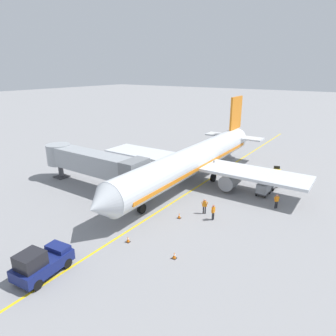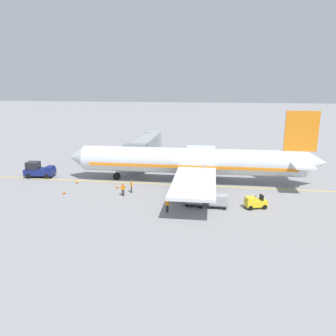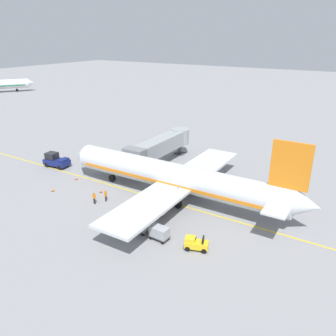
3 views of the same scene
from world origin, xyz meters
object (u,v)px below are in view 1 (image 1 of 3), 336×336
Objects in this scene: jet_bridge at (92,162)px; baggage_tug_lead at (277,174)px; ground_crew_marshaller at (277,200)px; baggage_cart_second_in_train at (272,182)px; safety_cone_nose_right at (179,216)px; baggage_cart_front at (264,188)px; ground_crew_wing_walker at (213,211)px; parked_airliner at (193,160)px; pushback_tractor at (41,263)px; ground_crew_loader at (205,205)px; safety_cone_wing_tip at (174,255)px; safety_cone_nose_left at (128,239)px.

baggage_tug_lead is (-19.33, -17.15, -2.75)m from jet_bridge.
baggage_cart_second_in_train is at bearing -69.08° from ground_crew_marshaller.
baggage_cart_second_in_train is at bearing -111.94° from safety_cone_nose_right.
ground_crew_wing_walker is (2.31, 9.42, 0.00)m from baggage_cart_front.
pushback_tractor is at bearing 91.05° from parked_airliner.
safety_cone_nose_right is at bearing 68.06° from baggage_cart_second_in_train.
ground_crew_loader is 2.86× the size of safety_cone_nose_right.
parked_airliner reaches higher than ground_crew_marshaller.
ground_crew_marshaller is (-6.11, -5.74, 0.00)m from ground_crew_loader.
ground_crew_loader is (-15.92, -1.40, -2.51)m from jet_bridge.
ground_crew_marshaller is 2.86× the size of safety_cone_wing_tip.
safety_cone_nose_right is at bearing 55.93° from ground_crew_loader.
baggage_tug_lead is 7.10m from baggage_cart_front.
safety_cone_wing_tip is (-7.18, -7.47, -0.81)m from pushback_tractor.
parked_airliner is 11.38m from ground_crew_wing_walker.
baggage_cart_front is 1.73× the size of ground_crew_loader.
ground_crew_marshaller is (-2.37, 2.92, 0.00)m from baggage_cart_front.
ground_crew_wing_walker is 1.61m from ground_crew_loader.
parked_airliner is at bearing -65.13° from safety_cone_wing_tip.
safety_cone_wing_tip is at bearing 114.87° from parked_airliner.
pushback_tractor is 24.78m from ground_crew_marshaller.
baggage_cart_second_in_train is 1.73× the size of ground_crew_marshaller.
ground_crew_marshaller reaches higher than baggage_cart_second_in_train.
baggage_cart_front is 17.51m from safety_cone_wing_tip.
ground_crew_loader reaches higher than safety_cone_wing_tip.
baggage_cart_front is 1.73× the size of ground_crew_marshaller.
ground_crew_loader is (3.73, 8.66, 0.00)m from baggage_cart_front.
ground_crew_loader and ground_crew_marshaller have the same top height.
jet_bridge reaches higher than safety_cone_nose_right.
baggage_cart_second_in_train is (-0.52, 4.31, 0.24)m from baggage_tug_lead.
ground_crew_marshaller is (-2.70, 10.01, 0.24)m from baggage_tug_lead.
baggage_cart_front is at bearing -113.33° from ground_crew_loader.
ground_crew_wing_walker is at bearing 83.13° from baggage_tug_lead.
pushback_tractor is 1.68× the size of baggage_tug_lead.
ground_crew_wing_walker is at bearing 54.23° from ground_crew_marshaller.
baggage_cart_second_in_train is (-9.34, -27.64, -0.15)m from pushback_tractor.
baggage_cart_second_in_train is 12.10m from ground_crew_loader.
pushback_tractor is at bearing 66.13° from ground_crew_wing_walker.
ground_crew_marshaller is at bearing 105.08° from baggage_tug_lead.
baggage_tug_lead is 16.64m from ground_crew_wing_walker.
pushback_tractor is 7.82× the size of safety_cone_nose_left.
pushback_tractor is 1.57× the size of baggage_cart_front.
baggage_tug_lead is at bearing -105.43° from pushback_tractor.
jet_bridge is 9.92× the size of ground_crew_wing_walker.
ground_crew_loader is 9.55m from safety_cone_nose_left.
baggage_tug_lead is 4.67× the size of safety_cone_wing_tip.
baggage_cart_front is at bearing -50.84° from ground_crew_marshaller.
safety_cone_nose_right is (-3.73, -13.72, -0.81)m from pushback_tractor.
safety_cone_wing_tip is (1.96, 17.39, -0.66)m from baggage_cart_front.
safety_cone_nose_right is (5.41, 11.14, -0.66)m from baggage_cart_front.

